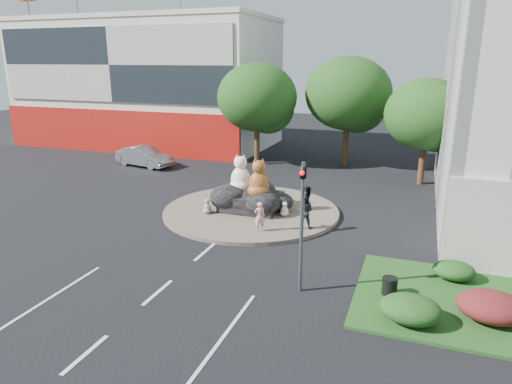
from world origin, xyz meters
TOP-DOWN VIEW (x-y plane):
  - ground at (0.00, 0.00)m, footprint 120.00×120.00m
  - roundabout_island at (0.00, 10.00)m, footprint 10.00×10.00m
  - rock_plinth at (0.00, 10.00)m, footprint 3.20×2.60m
  - shophouse_block at (-18.00, 27.91)m, footprint 25.20×12.30m
  - grass_verge at (12.00, 3.00)m, footprint 10.00×6.00m
  - tree_left at (-3.93, 22.06)m, footprint 6.46×6.46m
  - tree_mid at (3.07, 24.06)m, footprint 6.84×6.84m
  - tree_right at (9.07, 20.06)m, footprint 5.70×5.70m
  - hedge_near_green at (9.00, 1.00)m, footprint 2.00×1.60m
  - hedge_red at (11.50, 2.00)m, footprint 2.20×1.76m
  - hedge_back_green at (10.50, 4.80)m, footprint 1.60×1.28m
  - traffic_light at (5.10, 2.00)m, footprint 0.44×1.24m
  - cat_white at (-0.76, 10.30)m, footprint 1.40×1.24m
  - cat_tabby at (0.58, 9.69)m, footprint 1.58×1.46m
  - kitten_calico at (-2.04, 8.50)m, footprint 0.58×0.52m
  - kitten_white at (2.13, 9.56)m, footprint 0.58×0.53m
  - pedestrian_pink at (1.61, 6.93)m, footprint 0.66×0.61m
  - pedestrian_dark at (3.62, 8.15)m, footprint 0.89×0.70m
  - parked_car at (-12.38, 18.04)m, footprint 5.25×2.68m
  - litter_bin at (8.22, 2.66)m, footprint 0.56×0.56m

SIDE VIEW (x-z plane):
  - ground at x=0.00m, z-range 0.00..0.00m
  - grass_verge at x=12.00m, z-range 0.00..0.12m
  - roundabout_island at x=0.00m, z-range 0.00..0.20m
  - litter_bin at x=8.22m, z-range 0.12..0.78m
  - hedge_back_green at x=10.50m, z-range 0.12..0.84m
  - hedge_near_green at x=9.00m, z-range 0.12..1.02m
  - kitten_white at x=2.13m, z-range 0.20..1.02m
  - hedge_red at x=11.50m, z-range 0.12..1.11m
  - kitten_calico at x=-2.04m, z-range 0.20..1.07m
  - rock_plinth at x=0.00m, z-range 0.20..1.10m
  - parked_car at x=-12.38m, z-range 0.00..1.65m
  - pedestrian_pink at x=1.61m, z-range 0.20..1.71m
  - pedestrian_dark at x=3.62m, z-range 0.20..1.98m
  - cat_tabby at x=0.58m, z-range 1.10..3.28m
  - cat_white at x=-0.76m, z-range 1.10..3.29m
  - traffic_light at x=5.10m, z-range 1.12..6.12m
  - tree_right at x=9.07m, z-range 0.98..8.28m
  - tree_left at x=-3.93m, z-range 1.11..9.38m
  - tree_mid at x=3.07m, z-range 1.18..9.94m
  - shophouse_block at x=-18.00m, z-range -2.52..14.88m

